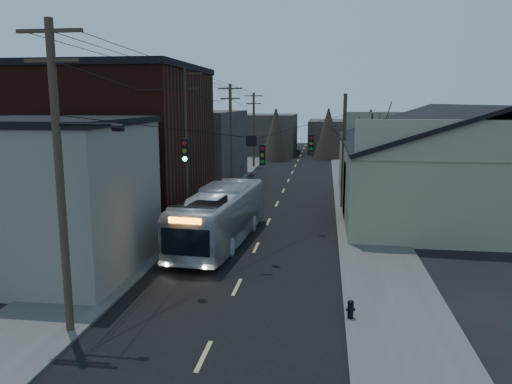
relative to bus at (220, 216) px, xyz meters
The scene contains 14 objects.
road_surface 15.63m from the bus, 82.23° to the left, with size 9.00×110.00×0.02m, color black.
sidewalk_left 16.09m from the bus, 105.93° to the left, with size 4.00×110.00×0.12m, color #474744.
sidewalk_right 17.71m from the bus, 60.82° to the left, with size 4.00×110.00×0.12m, color #474744.
building_clapboard 9.08m from the bus, 140.96° to the right, with size 8.00×8.00×7.00m, color slate.
building_brick 10.16m from the bus, 145.61° to the left, with size 10.00×12.00×10.00m, color black.
building_left_far 22.73m from the bus, 109.07° to the left, with size 9.00×14.00×7.00m, color #332D28.
warehouse 18.37m from the bus, 34.57° to the left, with size 16.16×20.60×7.73m.
building_far_left 50.58m from the bus, 94.42° to the left, with size 10.00×12.00×6.00m, color #332D28.
building_far_right 56.16m from the bus, 80.67° to the left, with size 12.00×14.00×5.00m, color #332D28.
bare_tree 10.36m from the bus, 32.15° to the left, with size 0.40×0.40×7.20m, color black.
utility_lines 10.17m from the bus, 96.04° to the left, with size 11.24×45.28×10.50m.
bus is the anchor object (origin of this frame).
parked_car 11.90m from the bus, 94.34° to the left, with size 1.48×4.25×1.40m, color #9C9FA3.
fire_hydrant 11.60m from the bus, 53.90° to the right, with size 0.34×0.24×0.70m.
Camera 1 is at (3.63, -12.17, 7.92)m, focal length 35.00 mm.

